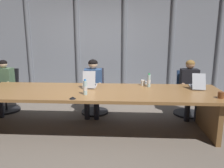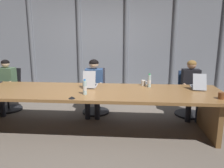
{
  "view_description": "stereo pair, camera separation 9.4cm",
  "coord_description": "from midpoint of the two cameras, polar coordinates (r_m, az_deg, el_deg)",
  "views": [
    {
      "loc": [
        0.65,
        -3.8,
        1.72
      ],
      "look_at": [
        0.43,
        0.11,
        0.85
      ],
      "focal_mm": 35.7,
      "sensor_mm": 36.0,
      "label": 1
    },
    {
      "loc": [
        0.74,
        -3.79,
        1.72
      ],
      "look_at": [
        0.43,
        0.11,
        0.85
      ],
      "focal_mm": 35.7,
      "sensor_mm": 36.0,
      "label": 2
    }
  ],
  "objects": [
    {
      "name": "water_bottle_secondary",
      "position": [
        3.69,
        -7.6,
        -0.93
      ],
      "size": [
        0.07,
        0.07,
        0.26
      ],
      "color": "silver",
      "rests_on": "conference_table"
    },
    {
      "name": "laptop_left_mid",
      "position": [
        4.24,
        -6.25,
        0.08
      ],
      "size": [
        0.24,
        0.44,
        0.32
      ],
      "rotation": [
        0.0,
        0.0,
        1.6
      ],
      "color": "#BCBCC1",
      "rests_on": "conference_table"
    },
    {
      "name": "ground_plane",
      "position": [
        4.22,
        -6.66,
        -11.6
      ],
      "size": [
        14.97,
        14.97,
        0.0
      ],
      "primitive_type": "plane",
      "color": "#6B6056"
    },
    {
      "name": "conference_mic_middle",
      "position": [
        3.5,
        -10.82,
        -3.48
      ],
      "size": [
        0.11,
        0.11,
        0.03
      ],
      "primitive_type": "cone",
      "color": "black",
      "rests_on": "conference_table"
    },
    {
      "name": "water_bottle_primary",
      "position": [
        4.25,
        8.81,
        0.82
      ],
      "size": [
        0.06,
        0.06,
        0.26
      ],
      "color": "silver",
      "rests_on": "conference_table"
    },
    {
      "name": "office_chair_left_end",
      "position": [
        5.68,
        -25.79,
        -2.57
      ],
      "size": [
        0.6,
        0.6,
        0.96
      ],
      "rotation": [
        0.0,
        0.0,
        -1.69
      ],
      "color": "black",
      "rests_on": "ground_plane"
    },
    {
      "name": "coffee_mug_far",
      "position": [
        4.37,
        7.35,
        0.32
      ],
      "size": [
        0.13,
        0.08,
        0.11
      ],
      "color": "white",
      "rests_on": "conference_table"
    },
    {
      "name": "person_left_mid",
      "position": [
        4.8,
        -5.49,
        0.1
      ],
      "size": [
        0.39,
        0.55,
        1.2
      ],
      "rotation": [
        0.0,
        0.0,
        -1.54
      ],
      "color": "#335184",
      "rests_on": "ground_plane"
    },
    {
      "name": "laptop_center",
      "position": [
        4.41,
        20.36,
        -0.22
      ],
      "size": [
        0.29,
        0.49,
        0.29
      ],
      "rotation": [
        0.0,
        0.0,
        1.44
      ],
      "color": "#A8ADB7",
      "rests_on": "conference_table"
    },
    {
      "name": "conference_mic_left_side",
      "position": [
        4.0,
        25.62,
        -2.48
      ],
      "size": [
        0.11,
        0.11,
        0.03
      ],
      "primitive_type": "cone",
      "color": "black",
      "rests_on": "conference_table"
    },
    {
      "name": "office_chair_center",
      "position": [
        5.15,
        18.3,
        -3.43
      ],
      "size": [
        0.6,
        0.6,
        0.95
      ],
      "rotation": [
        0.0,
        0.0,
        -1.54
      ],
      "color": "navy",
      "rests_on": "ground_plane"
    },
    {
      "name": "person_left_end",
      "position": [
        5.47,
        -26.69,
        0.06
      ],
      "size": [
        0.42,
        0.57,
        1.18
      ],
      "rotation": [
        0.0,
        0.0,
        -1.66
      ],
      "color": "#4C6B4C",
      "rests_on": "ground_plane"
    },
    {
      "name": "curtain_backdrop",
      "position": [
        6.01,
        -3.46,
        10.93
      ],
      "size": [
        7.48,
        0.17,
        3.11
      ],
      "color": "gray",
      "rests_on": "ground_plane"
    },
    {
      "name": "coffee_mug_near",
      "position": [
        3.83,
        25.54,
        -2.57
      ],
      "size": [
        0.14,
        0.09,
        0.1
      ],
      "color": "brown",
      "rests_on": "conference_table"
    },
    {
      "name": "conference_table",
      "position": [
        4.01,
        -6.88,
        -3.48
      ],
      "size": [
        4.75,
        1.25,
        0.75
      ],
      "color": "olive",
      "rests_on": "ground_plane"
    },
    {
      "name": "office_chair_left_mid",
      "position": [
        5.02,
        -5.0,
        -3.11
      ],
      "size": [
        0.6,
        0.61,
        0.98
      ],
      "rotation": [
        0.0,
        0.0,
        -1.43
      ],
      "color": "#2D2D38",
      "rests_on": "ground_plane"
    },
    {
      "name": "person_center",
      "position": [
        4.92,
        18.81,
        -0.32
      ],
      "size": [
        0.37,
        0.55,
        1.2
      ],
      "rotation": [
        0.0,
        0.0,
        -1.58
      ],
      "color": "black",
      "rests_on": "ground_plane"
    }
  ]
}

